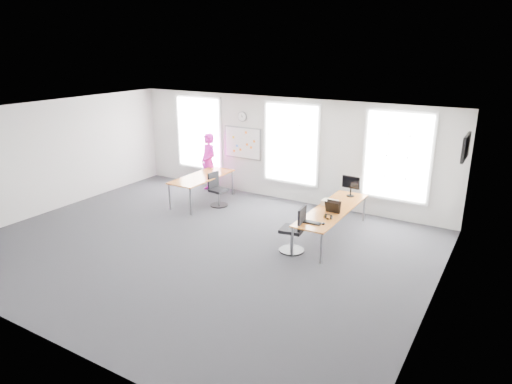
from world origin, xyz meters
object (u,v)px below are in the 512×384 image
Objects in this scene: person at (209,162)px; monitor at (351,184)px; chair_right at (295,232)px; headphones at (328,217)px; chair_left at (217,191)px; desk_right at (332,211)px; keyboard at (311,223)px; desk_left at (202,178)px.

person is 4.77m from monitor.
chair_right is 2.01× the size of monitor.
person is 9.80× the size of headphones.
headphones is (3.82, -1.12, 0.35)m from chair_left.
chair_right reaches higher than headphones.
desk_right is 1.63× the size of person.
chair_right is 0.44m from keyboard.
person is 3.42× the size of monitor.
chair_left is at bearing -124.28° from chair_right.
monitor reaches higher than desk_left.
chair_left is 5.19× the size of headphones.
keyboard is at bearing -105.94° from chair_left.
keyboard is at bearing -100.52° from headphones.
headphones is at bearing -14.72° from desk_left.
desk_right is 1.25m from chair_right.
chair_left reaches higher than keyboard.
chair_right is at bearing -96.66° from monitor.
desk_left is 4.50m from headphones.
desk_left is at bearing 95.44° from chair_left.
chair_right is at bearing -23.64° from desk_left.
desk_left is 4.92× the size of keyboard.
chair_left reaches higher than headphones.
desk_left reaches higher than keyboard.
person is at bearing 179.49° from monitor.
chair_left is at bearing -2.02° from desk_left.
person is at bearing 148.20° from keyboard.
headphones is at bearing 125.47° from chair_right.
chair_right is 1.11× the size of chair_left.
chair_right reaches higher than desk_left.
keyboard is (4.13, -1.57, 0.01)m from desk_left.
monitor is (0.44, 2.28, 0.57)m from chair_right.
person is (-1.05, 1.04, 0.49)m from chair_left.
chair_right reaches higher than desk_right.
desk_right is 1.08m from keyboard.
chair_right reaches higher than keyboard.
person is 5.32m from keyboard.
keyboard is at bearing 97.09° from chair_right.
monitor is at bearing -72.73° from chair_left.
desk_right is 3.70m from chair_left.
desk_right is 6.73× the size of keyboard.
chair_left is at bearing -165.92° from monitor.
keyboard is (-0.07, -1.08, 0.06)m from desk_right.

